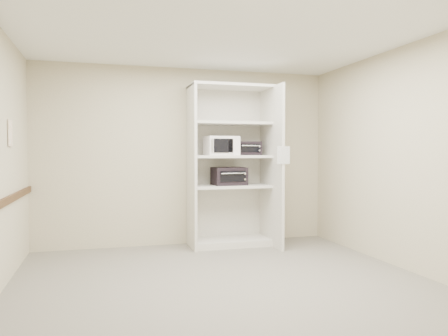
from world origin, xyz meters
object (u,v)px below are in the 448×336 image
object	(u,v)px
microwave	(221,146)
toaster_oven_lower	(229,176)
shelving_unit	(233,171)
toaster_oven_upper	(248,148)

from	to	relation	value
microwave	toaster_oven_lower	bearing A→B (deg)	11.04
shelving_unit	toaster_oven_upper	xyz separation A→B (m)	(0.25, 0.05, 0.34)
microwave	toaster_oven_lower	distance (m)	0.48
microwave	toaster_oven_lower	xyz separation A→B (m)	(0.13, 0.03, -0.46)
toaster_oven_upper	toaster_oven_lower	xyz separation A→B (m)	(-0.32, -0.06, -0.42)
shelving_unit	toaster_oven_lower	bearing A→B (deg)	-170.23
shelving_unit	toaster_oven_upper	bearing A→B (deg)	10.97
microwave	toaster_oven_upper	distance (m)	0.46
shelving_unit	toaster_oven_upper	size ratio (longest dim) A/B	6.63
shelving_unit	microwave	distance (m)	0.43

